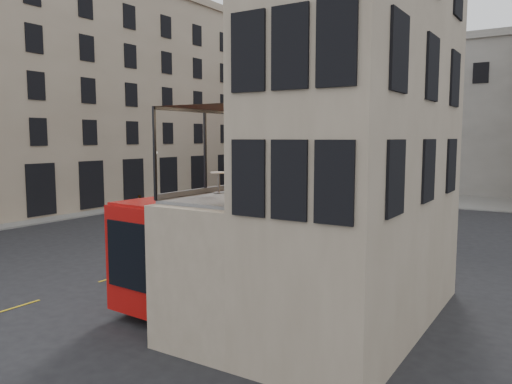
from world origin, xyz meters
The scene contains 31 objects.
ground centered at (0.00, 0.00, 0.00)m, with size 140.00×140.00×0.00m, color black.
host_building_main centered at (9.95, 0.00, 7.79)m, with size 7.26×11.40×15.10m.
host_frontage centered at (6.50, 0.00, 2.25)m, with size 3.00×11.00×4.50m, color tan.
cafe_floor centered at (6.50, 0.00, 4.55)m, with size 3.00×10.00×0.10m, color slate.
building_left centered at (-26.96, 20.00, 11.38)m, with size 14.60×50.60×22.00m.
gateway centered at (-5.00, 47.99, 9.39)m, with size 35.00×10.60×18.00m.
pavement_far centered at (-6.00, 38.00, 0.06)m, with size 40.00×12.00×0.12m, color slate.
pavement_left centered at (-22.00, 12.00, 0.06)m, with size 8.00×48.00×0.12m, color slate.
traffic_light_near centered at (-1.00, 12.00, 2.42)m, with size 0.16×0.20×3.80m.
traffic_light_far centered at (-15.00, 28.00, 2.42)m, with size 0.16×0.20×3.80m.
street_lamp_a centered at (-17.00, 18.00, 2.39)m, with size 0.36×0.36×5.33m.
street_lamp_b centered at (-6.00, 34.00, 2.39)m, with size 0.36×0.36×5.33m.
bus_near centered at (3.50, 0.81, 2.40)m, with size 3.06×10.81×4.27m.
bus_far centered at (-11.28, 30.35, 2.42)m, with size 3.76×11.01×4.31m.
car_a centered at (-8.80, 16.94, 0.67)m, with size 1.58×3.92×1.34m, color #A4A7AC.
car_b centered at (-1.80, 30.20, 0.72)m, with size 1.52×4.37×1.44m, color #A90A14.
car_c centered at (-15.56, 25.58, 0.72)m, with size 2.01×4.95×1.44m, color black.
bicycle centered at (-4.54, 15.85, 0.49)m, with size 0.66×1.88×0.99m, color gray.
cyclist centered at (-4.95, 8.39, 0.81)m, with size 0.59×0.39×1.62m, color #DBEE19.
pedestrian_a centered at (-18.21, 33.28, 0.80)m, with size 0.78×0.61×1.61m, color gray.
pedestrian_b centered at (-7.61, 37.88, 0.88)m, with size 1.14×0.66×1.77m, color gray.
pedestrian_c centered at (1.73, 33.70, 0.76)m, with size 0.89×0.37×1.52m, color gray.
pedestrian_d centered at (4.44, 39.92, 0.77)m, with size 0.75×0.49×1.54m, color gray.
pedestrian_e centered at (-15.83, 14.61, 0.77)m, with size 0.56×0.37×1.55m, color gray.
cafe_table_near centered at (5.40, -2.25, 5.09)m, with size 0.60×0.60×0.74m.
cafe_table_mid centered at (5.39, -0.75, 5.12)m, with size 0.63×0.63×0.78m.
cafe_table_far centered at (5.42, 2.11, 5.04)m, with size 0.54×0.54×0.67m.
cafe_chair_a centered at (7.42, -2.67, 4.88)m, with size 0.52×0.52×0.92m.
cafe_chair_b centered at (7.19, 0.27, 4.84)m, with size 0.45×0.45×0.78m.
cafe_chair_c centered at (7.60, -0.42, 4.86)m, with size 0.46×0.46×0.85m.
cafe_chair_d centered at (7.27, 2.71, 4.87)m, with size 0.47×0.47×0.90m.
Camera 1 is at (15.87, -16.31, 6.55)m, focal length 35.00 mm.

